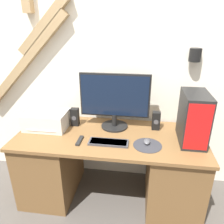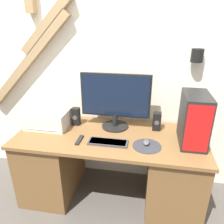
% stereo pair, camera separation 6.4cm
% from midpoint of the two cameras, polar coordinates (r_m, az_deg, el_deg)
% --- Properties ---
extents(ground_plane, '(12.00, 12.00, 0.00)m').
position_cam_midpoint_polar(ground_plane, '(2.18, -1.54, -27.22)').
color(ground_plane, '#4C4742').
extents(wall_back, '(6.40, 0.16, 2.70)m').
position_cam_midpoint_polar(wall_back, '(2.18, 1.85, 14.60)').
color(wall_back, silver).
rests_on(wall_back, ground_plane).
extents(desk, '(1.70, 0.72, 0.71)m').
position_cam_midpoint_polar(desk, '(2.18, 0.31, -13.85)').
color(desk, brown).
rests_on(desk, ground_plane).
extents(monitor, '(0.65, 0.26, 0.53)m').
position_cam_midpoint_polar(monitor, '(2.03, 1.78, 3.42)').
color(monitor, black).
rests_on(monitor, desk).
extents(keyboard, '(0.34, 0.12, 0.02)m').
position_cam_midpoint_polar(keyboard, '(1.87, -0.08, -7.91)').
color(keyboard, '#3D3D42').
rests_on(keyboard, desk).
extents(mousepad, '(0.24, 0.24, 0.00)m').
position_cam_midpoint_polar(mousepad, '(1.86, 10.08, -8.75)').
color(mousepad, '#2D2D33').
rests_on(mousepad, desk).
extents(mouse, '(0.05, 0.09, 0.03)m').
position_cam_midpoint_polar(mouse, '(1.88, 9.95, -7.80)').
color(mouse, '#4C4C51').
rests_on(mouse, mousepad).
extents(computer_tower, '(0.20, 0.36, 0.43)m').
position_cam_midpoint_polar(computer_tower, '(1.92, 21.54, -1.81)').
color(computer_tower, black).
rests_on(computer_tower, desk).
extents(printer, '(0.39, 0.26, 0.16)m').
position_cam_midpoint_polar(printer, '(2.19, -15.70, -1.85)').
color(printer, beige).
rests_on(printer, desk).
extents(speaker_left, '(0.07, 0.07, 0.18)m').
position_cam_midpoint_polar(speaker_left, '(2.18, -8.57, -1.13)').
color(speaker_left, black).
rests_on(speaker_left, desk).
extents(speaker_right, '(0.07, 0.07, 0.18)m').
position_cam_midpoint_polar(speaker_right, '(2.10, 12.47, -2.41)').
color(speaker_right, black).
rests_on(speaker_right, desk).
extents(remote_control, '(0.03, 0.15, 0.02)m').
position_cam_midpoint_polar(remote_control, '(1.92, -7.57, -7.26)').
color(remote_control, black).
rests_on(remote_control, desk).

